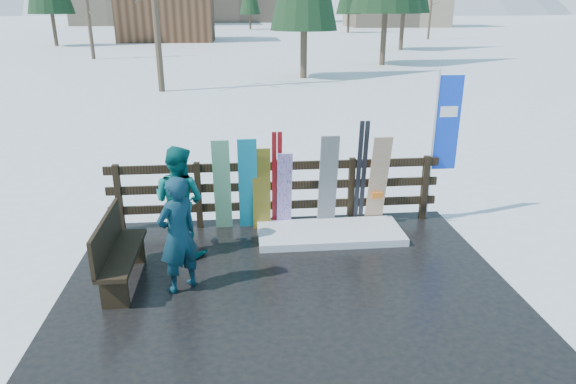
{
  "coord_description": "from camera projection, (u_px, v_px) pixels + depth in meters",
  "views": [
    {
      "loc": [
        -0.6,
        -5.95,
        3.63
      ],
      "look_at": [
        0.09,
        1.0,
        1.1
      ],
      "focal_mm": 32.0,
      "sensor_mm": 36.0,
      "label": 1
    }
  ],
  "objects": [
    {
      "name": "ground",
      "position": [
        289.0,
        295.0,
        6.86
      ],
      "size": [
        700.0,
        700.0,
        0.0
      ],
      "primitive_type": "plane",
      "color": "white",
      "rests_on": "ground"
    },
    {
      "name": "deck",
      "position": [
        289.0,
        292.0,
        6.85
      ],
      "size": [
        6.0,
        5.0,
        0.08
      ],
      "primitive_type": "cube",
      "color": "black",
      "rests_on": "ground"
    },
    {
      "name": "fence",
      "position": [
        276.0,
        188.0,
        8.67
      ],
      "size": [
        5.6,
        0.1,
        1.15
      ],
      "color": "black",
      "rests_on": "deck"
    },
    {
      "name": "snow_patch",
      "position": [
        330.0,
        233.0,
        8.39
      ],
      "size": [
        2.34,
        1.0,
        0.12
      ],
      "primitive_type": "cube",
      "color": "white",
      "rests_on": "deck"
    },
    {
      "name": "bench",
      "position": [
        116.0,
        250.0,
        6.8
      ],
      "size": [
        0.41,
        1.5,
        0.97
      ],
      "color": "black",
      "rests_on": "deck"
    },
    {
      "name": "snowboard_0",
      "position": [
        248.0,
        185.0,
        8.37
      ],
      "size": [
        0.3,
        0.4,
        1.63
      ],
      "primitive_type": "cube",
      "rotation": [
        0.22,
        0.0,
        0.0
      ],
      "color": "#1698B8",
      "rests_on": "deck"
    },
    {
      "name": "snowboard_1",
      "position": [
        222.0,
        186.0,
        8.33
      ],
      "size": [
        0.28,
        0.39,
        1.62
      ],
      "primitive_type": "cube",
      "rotation": [
        0.22,
        0.0,
        0.0
      ],
      "color": "silver",
      "rests_on": "deck"
    },
    {
      "name": "snowboard_2",
      "position": [
        262.0,
        190.0,
        8.42
      ],
      "size": [
        0.29,
        0.21,
        1.44
      ],
      "primitive_type": "cube",
      "rotation": [
        0.13,
        0.0,
        0.0
      ],
      "color": "yellow",
      "rests_on": "deck"
    },
    {
      "name": "snowboard_3",
      "position": [
        284.0,
        191.0,
        8.47
      ],
      "size": [
        0.24,
        0.3,
        1.36
      ],
      "primitive_type": "cube",
      "rotation": [
        0.2,
        0.0,
        0.0
      ],
      "color": "white",
      "rests_on": "deck"
    },
    {
      "name": "snowboard_4",
      "position": [
        328.0,
        182.0,
        8.49
      ],
      "size": [
        0.3,
        0.27,
        1.63
      ],
      "primitive_type": "cube",
      "rotation": [
        0.15,
        0.0,
        0.0
      ],
      "color": "black",
      "rests_on": "deck"
    },
    {
      "name": "snowboard_5",
      "position": [
        378.0,
        181.0,
        8.57
      ],
      "size": [
        0.31,
        0.38,
        1.6
      ],
      "primitive_type": "cube",
      "rotation": [
        0.22,
        0.0,
        0.0
      ],
      "color": "silver",
      "rests_on": "deck"
    },
    {
      "name": "ski_pair_a",
      "position": [
        277.0,
        181.0,
        8.47
      ],
      "size": [
        0.17,
        0.23,
        1.69
      ],
      "color": "maroon",
      "rests_on": "deck"
    },
    {
      "name": "ski_pair_b",
      "position": [
        361.0,
        174.0,
        8.57
      ],
      "size": [
        0.17,
        0.21,
        1.84
      ],
      "color": "black",
      "rests_on": "deck"
    },
    {
      "name": "rental_flag",
      "position": [
        444.0,
        129.0,
        8.66
      ],
      "size": [
        0.45,
        0.04,
        2.6
      ],
      "color": "silver",
      "rests_on": "deck"
    },
    {
      "name": "person_front",
      "position": [
        178.0,
        235.0,
        6.59
      ],
      "size": [
        0.68,
        0.66,
        1.58
      ],
      "primitive_type": "imported",
      "rotation": [
        0.0,
        0.0,
        3.84
      ],
      "color": "#0E3F46",
      "rests_on": "deck"
    },
    {
      "name": "person_back",
      "position": [
        179.0,
        201.0,
        7.6
      ],
      "size": [
        1.02,
        0.95,
        1.68
      ],
      "primitive_type": "imported",
      "rotation": [
        0.0,
        0.0,
        2.63
      ],
      "color": "#095E5B",
      "rests_on": "deck"
    }
  ]
}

